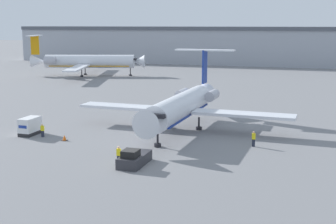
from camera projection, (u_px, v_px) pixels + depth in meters
ground_plane at (132, 166)px, 45.78m from camera, size 600.00×600.00×0.00m
terminal_building at (267, 46)px, 156.83m from camera, size 180.00×16.80×12.73m
airplane_main at (182, 105)px, 60.65m from camera, size 28.82×24.79×9.92m
pushback_tug at (134, 159)px, 45.95m from camera, size 2.11×4.55×1.75m
luggage_cart at (30, 126)px, 58.33m from camera, size 1.61×3.03×2.20m
worker_near_tug at (119, 155)px, 46.06m from camera, size 0.40×0.26×1.85m
worker_by_wing at (254, 138)px, 52.73m from camera, size 0.40×0.25×1.79m
worker_on_apron at (42, 130)px, 57.25m from camera, size 0.40×0.24×1.64m
traffic_cone_left at (64, 138)px, 55.59m from camera, size 0.63×0.63×0.69m
airplane_parked_far_left at (86, 61)px, 124.09m from camera, size 30.48×37.32×10.71m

